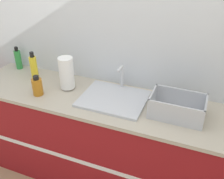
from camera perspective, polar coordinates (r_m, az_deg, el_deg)
name	(u,v)px	position (r m, az deg, el deg)	size (l,w,h in m)	color
wall_back	(128,37)	(2.13, 3.54, 11.25)	(4.85, 0.06, 2.60)	silver
counter_cabinet	(114,144)	(2.32, 0.34, -11.71)	(2.47, 0.58, 0.88)	maroon
sink	(114,98)	(2.06, 0.40, -1.81)	(0.51, 0.42, 0.22)	silver
paper_towel_roll	(67,73)	(2.18, -9.87, 3.51)	(0.12, 0.12, 0.28)	#4C4C51
dish_rack	(177,109)	(1.92, 13.98, -4.06)	(0.38, 0.24, 0.16)	#B7BABF
bottle_yellow	(34,67)	(2.42, -16.66, 4.70)	(0.06, 0.06, 0.25)	yellow
bottle_green	(18,59)	(2.67, -19.75, 6.25)	(0.06, 0.06, 0.22)	#2D8C3D
bottle_amber	(37,86)	(2.18, -15.95, 0.66)	(0.08, 0.08, 0.17)	#B26B19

